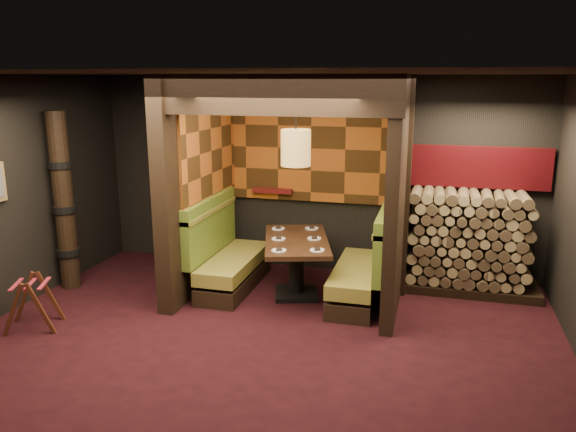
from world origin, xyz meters
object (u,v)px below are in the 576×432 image
at_px(pendant_lamp, 296,148).
at_px(firewood_stack, 475,243).
at_px(dining_table, 296,256).
at_px(totem_column, 64,203).
at_px(booth_bench_left, 227,259).
at_px(booth_bench_right, 365,271).
at_px(luggage_rack, 32,301).

distance_m(pendant_lamp, firewood_stack, 2.72).
relative_size(dining_table, totem_column, 0.68).
bearing_deg(totem_column, booth_bench_left, 14.75).
bearing_deg(booth_bench_right, dining_table, -175.38).
bearing_deg(firewood_stack, luggage_rack, -153.11).
height_order(luggage_rack, firewood_stack, firewood_stack).
xyz_separation_m(pendant_lamp, luggage_rack, (-2.69, -1.68, -1.64)).
bearing_deg(luggage_rack, firewood_stack, 26.89).
height_order(booth_bench_right, luggage_rack, booth_bench_right).
bearing_deg(firewood_stack, dining_table, -161.03).
distance_m(booth_bench_left, totem_column, 2.30).
distance_m(dining_table, firewood_stack, 2.38).
xyz_separation_m(pendant_lamp, totem_column, (-3.09, -0.43, -0.78)).
height_order(totem_column, firewood_stack, totem_column).
relative_size(booth_bench_right, pendant_lamp, 1.45).
xyz_separation_m(dining_table, firewood_stack, (2.25, 0.77, 0.14)).
distance_m(booth_bench_left, pendant_lamp, 1.87).
bearing_deg(booth_bench_right, totem_column, -172.14).
bearing_deg(totem_column, luggage_rack, -72.15).
xyz_separation_m(booth_bench_right, firewood_stack, (1.35, 0.70, 0.28)).
height_order(booth_bench_right, pendant_lamp, pendant_lamp).
bearing_deg(booth_bench_left, totem_column, -165.25).
bearing_deg(luggage_rack, dining_table, 32.77).
height_order(booth_bench_left, booth_bench_right, same).
xyz_separation_m(booth_bench_left, totem_column, (-2.09, -0.55, 0.79)).
height_order(dining_table, luggage_rack, dining_table).
relative_size(dining_table, pendant_lamp, 1.48).
relative_size(luggage_rack, totem_column, 0.30).
relative_size(luggage_rack, firewood_stack, 0.41).
xyz_separation_m(booth_bench_right, pendant_lamp, (-0.89, -0.12, 1.57)).
xyz_separation_m(booth_bench_right, totem_column, (-3.98, -0.55, 0.79)).
bearing_deg(booth_bench_right, pendant_lamp, -172.20).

